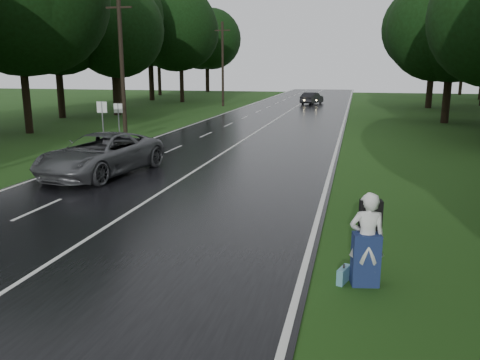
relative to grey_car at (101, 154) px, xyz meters
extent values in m
plane|color=#1E4113|center=(3.62, -7.20, -0.90)|extent=(160.00, 160.00, 0.00)
cube|color=black|center=(3.62, 12.80, -0.88)|extent=(12.00, 140.00, 0.04)
cube|color=silver|center=(3.62, 12.80, -0.86)|extent=(0.12, 140.00, 0.01)
imported|color=#4B4D50|center=(0.00, 0.00, 0.00)|extent=(3.76, 6.56, 1.72)
imported|color=black|center=(5.02, 42.12, -0.15)|extent=(2.58, 4.58, 1.43)
imported|color=silver|center=(10.73, -8.36, 0.11)|extent=(0.81, 0.61, 2.02)
cube|color=navy|center=(10.73, -8.36, -0.34)|extent=(0.62, 0.47, 1.13)
cube|color=black|center=(10.79, -8.07, 0.55)|extent=(0.49, 0.32, 0.64)
cube|color=teal|center=(10.30, -8.36, -0.73)|extent=(0.29, 0.50, 0.34)
camera|label=1|loc=(10.38, -18.21, 3.59)|focal=36.34mm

